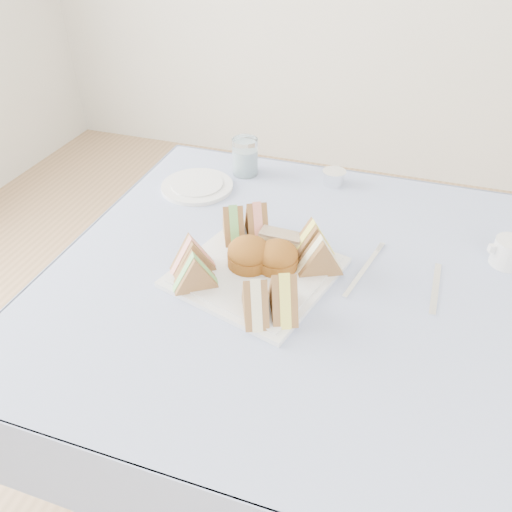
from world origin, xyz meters
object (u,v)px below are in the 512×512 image
(table, at_px, (282,381))
(serving_plate, at_px, (256,272))
(creamer_jug, at_px, (509,253))
(water_glass, at_px, (245,157))

(table, height_order, serving_plate, serving_plate)
(table, bearing_deg, creamer_jug, 21.20)
(water_glass, xyz_separation_m, creamer_jug, (0.69, -0.22, -0.02))
(table, distance_m, water_glass, 0.63)
(creamer_jug, bearing_deg, water_glass, 142.02)
(serving_plate, distance_m, water_glass, 0.47)
(serving_plate, bearing_deg, water_glass, 127.74)
(table, height_order, creamer_jug, creamer_jug)
(table, relative_size, creamer_jug, 12.73)
(table, xyz_separation_m, water_glass, (-0.24, 0.40, 0.43))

